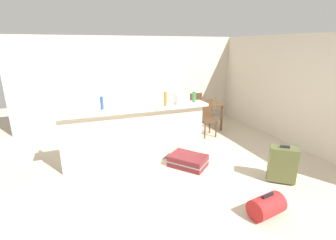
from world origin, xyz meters
TOP-DOWN VIEW (x-y plane):
  - ground_plane at (0.00, 0.00)m, footprint 13.00×13.00m
  - wall_back at (0.00, 3.05)m, footprint 6.60×0.10m
  - wall_right at (3.05, 0.30)m, footprint 0.10×6.00m
  - partition_half_wall at (-0.62, 0.58)m, footprint 2.80×0.20m
  - bar_countertop at (-0.62, 0.58)m, footprint 2.96×0.40m
  - bottle_white at (-1.92, 0.67)m, footprint 0.07×0.07m
  - bottle_blue at (-1.22, 0.66)m, footprint 0.06×0.06m
  - bottle_clear at (-0.63, 0.67)m, footprint 0.06×0.06m
  - bottle_amber at (-0.03, 0.52)m, footprint 0.06×0.06m
  - bottle_green at (0.66, 0.64)m, footprint 0.08×0.08m
  - grocery_bag at (0.32, 0.52)m, footprint 0.26×0.18m
  - dining_table at (1.51, 1.95)m, footprint 1.10×0.80m
  - dining_chair_near_partition at (1.43, 1.44)m, footprint 0.40×0.40m
  - dining_chair_far_side at (1.57, 2.48)m, footprint 0.41×0.41m
  - suitcase_flat_maroon at (0.26, 0.03)m, footprint 0.82×0.85m
  - duffel_bag_red at (0.66, -1.67)m, footprint 0.52×0.37m
  - suitcase_upright_olive at (1.52, -1.04)m, footprint 0.50×0.46m

SIDE VIEW (x-z plane):
  - ground_plane at x=0.00m, z-range -0.05..0.00m
  - suitcase_flat_maroon at x=0.26m, z-range 0.00..0.22m
  - duffel_bag_red at x=0.66m, z-range -0.02..0.32m
  - suitcase_upright_olive at x=1.52m, z-range 0.00..0.67m
  - dining_chair_near_partition at x=1.43m, z-range 0.05..0.98m
  - dining_chair_far_side at x=1.57m, z-range 0.05..0.98m
  - partition_half_wall at x=-0.62m, z-range 0.00..1.07m
  - dining_table at x=1.51m, z-range 0.28..1.02m
  - bar_countertop at x=-0.62m, z-range 1.07..1.12m
  - bottle_green at x=0.66m, z-range 1.12..1.33m
  - bottle_clear at x=-0.63m, z-range 1.12..1.34m
  - grocery_bag at x=0.32m, z-range 1.12..1.34m
  - bottle_white at x=-1.92m, z-range 1.12..1.35m
  - bottle_blue at x=-1.22m, z-range 1.12..1.36m
  - wall_back at x=0.00m, z-range 0.00..2.50m
  - wall_right at x=3.05m, z-range 0.00..2.50m
  - bottle_amber at x=-0.03m, z-range 1.12..1.40m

